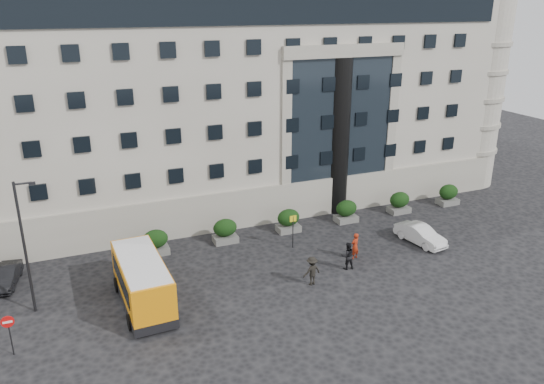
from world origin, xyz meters
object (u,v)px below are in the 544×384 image
at_px(no_entry_sign, 9,327).
at_px(parked_car_d, 29,239).
at_px(hedge_c, 288,220).
at_px(hedge_e, 399,202).
at_px(parked_car_b, 6,276).
at_px(pedestrian_b, 347,256).
at_px(hedge_d, 346,211).
at_px(pedestrian_a, 355,246).
at_px(minibus, 142,280).
at_px(white_taxi, 420,235).
at_px(hedge_b, 225,231).
at_px(hedge_f, 448,194).
at_px(pedestrian_c, 312,271).
at_px(bus_stop_sign, 293,226).
at_px(hedge_a, 156,242).
at_px(street_lamp, 25,243).
at_px(red_truck, 33,200).

bearing_deg(no_entry_sign, parked_car_d, 87.61).
bearing_deg(hedge_c, hedge_e, 0.00).
distance_m(parked_car_b, pedestrian_b, 22.16).
height_order(hedge_d, pedestrian_a, pedestrian_a).
relative_size(minibus, white_taxi, 1.70).
bearing_deg(parked_car_d, no_entry_sign, -90.45).
relative_size(hedge_b, hedge_f, 1.00).
bearing_deg(hedge_d, pedestrian_a, -114.83).
xyz_separation_m(hedge_c, parked_car_d, (-18.84, 4.65, -0.24)).
bearing_deg(pedestrian_a, pedestrian_b, 22.55).
distance_m(white_taxi, pedestrian_c, 10.56).
relative_size(hedge_c, bus_stop_sign, 0.73).
bearing_deg(bus_stop_sign, hedge_a, 163.58).
xyz_separation_m(street_lamp, bus_stop_sign, (17.44, 2.00, -2.64)).
relative_size(hedge_a, parked_car_d, 0.37).
xyz_separation_m(pedestrian_b, pedestrian_c, (-3.17, -1.00, -0.00)).
height_order(hedge_d, parked_car_b, hedge_d).
bearing_deg(no_entry_sign, pedestrian_a, 7.26).
bearing_deg(red_truck, pedestrian_c, -54.25).
xyz_separation_m(street_lamp, pedestrian_a, (20.73, -1.26, -3.41)).
bearing_deg(hedge_b, minibus, -137.75).
xyz_separation_m(hedge_f, white_taxi, (-7.36, -5.75, -0.24)).
bearing_deg(street_lamp, parked_car_b, 113.50).
bearing_deg(hedge_f, hedge_c, 180.00).
bearing_deg(hedge_f, white_taxi, -142.03).
bearing_deg(hedge_e, pedestrian_b, -142.17).
distance_m(hedge_b, hedge_d, 10.40).
bearing_deg(minibus, hedge_a, 71.26).
bearing_deg(bus_stop_sign, white_taxi, -17.88).
bearing_deg(parked_car_d, hedge_e, -7.09).
relative_size(parked_car_d, pedestrian_b, 2.56).
height_order(hedge_d, street_lamp, street_lamp).
bearing_deg(no_entry_sign, bus_stop_sign, 18.08).
bearing_deg(no_entry_sign, hedge_e, 16.52).
distance_m(hedge_b, parked_car_b, 14.90).
distance_m(street_lamp, pedestrian_a, 21.05).
bearing_deg(street_lamp, hedge_e, 9.48).
xyz_separation_m(street_lamp, minibus, (5.97, -1.71, -2.75)).
distance_m(street_lamp, parked_car_b, 5.75).
xyz_separation_m(hedge_f, pedestrian_b, (-14.46, -7.19, 0.04)).
relative_size(street_lamp, white_taxi, 1.91).
relative_size(pedestrian_b, pedestrian_c, 1.00).
xyz_separation_m(red_truck, pedestrian_a, (20.84, -16.70, -0.65)).
relative_size(hedge_b, parked_car_d, 0.37).
bearing_deg(pedestrian_b, hedge_e, -134.03).
bearing_deg(bus_stop_sign, hedge_b, 146.93).
distance_m(red_truck, parked_car_d, 6.07).
bearing_deg(pedestrian_c, no_entry_sign, -7.54).
relative_size(street_lamp, red_truck, 1.32).
xyz_separation_m(hedge_a, pedestrian_a, (12.80, -6.06, 0.03)).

